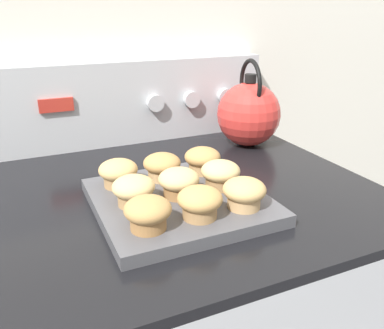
# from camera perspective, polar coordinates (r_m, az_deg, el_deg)

# --- Properties ---
(wall_back) EXTENTS (8.00, 0.05, 2.40)m
(wall_back) POSITION_cam_1_polar(r_m,az_deg,el_deg) (1.09, -10.80, 18.58)
(wall_back) COLOR silver
(wall_back) RESTS_ON ground_plane
(control_panel) EXTENTS (0.76, 0.07, 0.21)m
(control_panel) POSITION_cam_1_polar(r_m,az_deg,el_deg) (1.06, -9.32, 8.57)
(control_panel) COLOR #B7BABF
(control_panel) RESTS_ON stove_range
(muffin_pan) EXTENTS (0.29, 0.29, 0.02)m
(muffin_pan) POSITION_cam_1_polar(r_m,az_deg,el_deg) (0.72, -1.84, -5.18)
(muffin_pan) COLOR #4C4C51
(muffin_pan) RESTS_ON stove_range
(muffin_r0_c0) EXTENTS (0.07, 0.07, 0.05)m
(muffin_r0_c0) POSITION_cam_1_polar(r_m,az_deg,el_deg) (0.61, -6.21, -6.72)
(muffin_r0_c0) COLOR olive
(muffin_r0_c0) RESTS_ON muffin_pan
(muffin_r0_c1) EXTENTS (0.07, 0.07, 0.05)m
(muffin_r0_c1) POSITION_cam_1_polar(r_m,az_deg,el_deg) (0.64, 1.10, -5.27)
(muffin_r0_c1) COLOR #A37A4C
(muffin_r0_c1) RESTS_ON muffin_pan
(muffin_r0_c2) EXTENTS (0.07, 0.07, 0.05)m
(muffin_r0_c2) POSITION_cam_1_polar(r_m,az_deg,el_deg) (0.67, 7.34, -3.93)
(muffin_r0_c2) COLOR tan
(muffin_r0_c2) RESTS_ON muffin_pan
(muffin_r1_c0) EXTENTS (0.07, 0.07, 0.05)m
(muffin_r1_c0) POSITION_cam_1_polar(r_m,az_deg,el_deg) (0.68, -8.19, -3.55)
(muffin_r1_c0) COLOR #A37A4C
(muffin_r1_c0) RESTS_ON muffin_pan
(muffin_r1_c1) EXTENTS (0.07, 0.07, 0.05)m
(muffin_r1_c1) POSITION_cam_1_polar(r_m,az_deg,el_deg) (0.71, -1.86, -2.46)
(muffin_r1_c1) COLOR olive
(muffin_r1_c1) RESTS_ON muffin_pan
(muffin_r1_c2) EXTENTS (0.07, 0.07, 0.05)m
(muffin_r1_c2) POSITION_cam_1_polar(r_m,az_deg,el_deg) (0.74, 4.02, -1.30)
(muffin_r1_c2) COLOR #A37A4C
(muffin_r1_c2) RESTS_ON muffin_pan
(muffin_r2_c0) EXTENTS (0.07, 0.07, 0.05)m
(muffin_r2_c0) POSITION_cam_1_polar(r_m,az_deg,el_deg) (0.76, -10.30, -1.09)
(muffin_r2_c0) COLOR #A37A4C
(muffin_r2_c0) RESTS_ON muffin_pan
(muffin_r2_c1) EXTENTS (0.07, 0.07, 0.05)m
(muffin_r2_c1) POSITION_cam_1_polar(r_m,az_deg,el_deg) (0.78, -4.23, -0.18)
(muffin_r2_c1) COLOR tan
(muffin_r2_c1) RESTS_ON muffin_pan
(muffin_r2_c2) EXTENTS (0.07, 0.07, 0.05)m
(muffin_r2_c2) POSITION_cam_1_polar(r_m,az_deg,el_deg) (0.81, 1.48, 0.72)
(muffin_r2_c2) COLOR tan
(muffin_r2_c2) RESTS_ON muffin_pan
(tea_kettle) EXTENTS (0.16, 0.19, 0.22)m
(tea_kettle) POSITION_cam_1_polar(r_m,az_deg,el_deg) (1.04, 7.93, 7.19)
(tea_kettle) COLOR red
(tea_kettle) RESTS_ON stove_range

